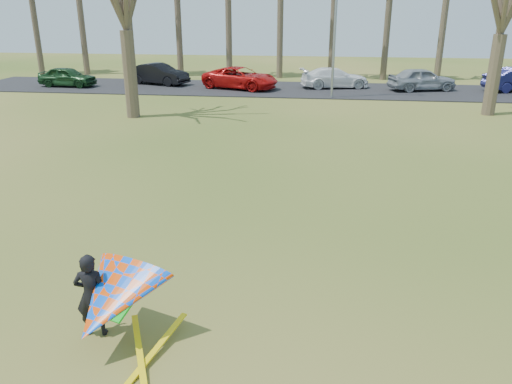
# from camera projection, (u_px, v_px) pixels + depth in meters

# --- Properties ---
(ground) EXTENTS (100.00, 100.00, 0.00)m
(ground) POSITION_uv_depth(u_px,v_px,m) (243.00, 275.00, 10.37)
(ground) COLOR #285211
(ground) RESTS_ON ground
(parking_strip) EXTENTS (46.00, 7.00, 0.06)m
(parking_strip) POSITION_uv_depth(u_px,v_px,m) (301.00, 89.00, 33.60)
(parking_strip) COLOR black
(parking_strip) RESTS_ON ground
(streetlight) EXTENTS (2.28, 0.18, 8.00)m
(streetlight) POSITION_uv_depth(u_px,v_px,m) (338.00, 21.00, 29.00)
(streetlight) COLOR gray
(streetlight) RESTS_ON ground
(car_0) EXTENTS (4.02, 1.84, 1.34)m
(car_0) POSITION_uv_depth(u_px,v_px,m) (67.00, 77.00, 34.46)
(car_0) COLOR #183C1C
(car_0) RESTS_ON parking_strip
(car_1) EXTENTS (4.66, 2.85, 1.45)m
(car_1) POSITION_uv_depth(u_px,v_px,m) (159.00, 74.00, 35.41)
(car_1) COLOR black
(car_1) RESTS_ON parking_strip
(car_2) EXTENTS (5.63, 3.96, 1.43)m
(car_2) POSITION_uv_depth(u_px,v_px,m) (240.00, 78.00, 33.53)
(car_2) COLOR red
(car_2) RESTS_ON parking_strip
(car_3) EXTENTS (4.91, 2.90, 1.33)m
(car_3) POSITION_uv_depth(u_px,v_px,m) (335.00, 78.00, 33.90)
(car_3) COLOR white
(car_3) RESTS_ON parking_strip
(car_4) EXTENTS (4.65, 2.92, 1.48)m
(car_4) POSITION_uv_depth(u_px,v_px,m) (422.00, 79.00, 32.76)
(car_4) COLOR #90969C
(car_4) RESTS_ON parking_strip
(kite_flyer) EXTENTS (2.13, 2.39, 2.02)m
(kite_flyer) POSITION_uv_depth(u_px,v_px,m) (109.00, 300.00, 7.95)
(kite_flyer) COLOR black
(kite_flyer) RESTS_ON ground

